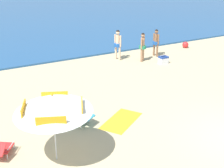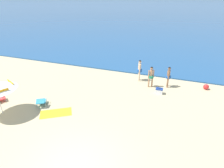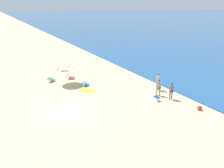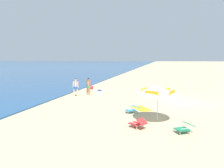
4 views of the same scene
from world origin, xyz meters
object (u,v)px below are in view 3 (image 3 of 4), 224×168
lounge_chair_beside_umbrella (70,77)px  person_wading_in (159,86)px  cooler_box (156,99)px  beach_towel (86,91)px  person_standing_near_shore (171,90)px  person_standing_beside (158,81)px  beach_umbrella_striped_main (65,68)px  beach_ball (200,108)px  lounge_chair_under_umbrella (85,83)px  lounge_chair_facing_sea (51,79)px

lounge_chair_beside_umbrella → person_wading_in: 10.58m
cooler_box → beach_towel: 7.09m
person_standing_near_shore → person_wading_in: (-1.22, -0.44, 0.01)m
person_standing_beside → cooler_box: person_standing_beside is taller
beach_umbrella_striped_main → cooler_box: size_ratio=6.34×
person_standing_near_shore → beach_ball: size_ratio=4.05×
beach_umbrella_striped_main → beach_towel: size_ratio=1.76×
person_wading_in → beach_ball: size_ratio=4.10×
lounge_chair_under_umbrella → beach_ball: 11.61m
beach_umbrella_striped_main → beach_ball: beach_umbrella_striped_main is taller
lounge_chair_beside_umbrella → beach_towel: bearing=3.0°
person_standing_near_shore → person_standing_beside: bearing=169.1°
lounge_chair_beside_umbrella → beach_ball: size_ratio=2.63×
beach_umbrella_striped_main → person_wading_in: bearing=42.2°
beach_umbrella_striped_main → lounge_chair_beside_umbrella: 2.29m
lounge_chair_facing_sea → person_standing_beside: (7.96, 8.90, 0.71)m
lounge_chair_beside_umbrella → lounge_chair_under_umbrella: bearing=12.8°
person_wading_in → beach_towel: person_wading_in is taller
person_standing_beside → cooler_box: 2.70m
beach_towel → beach_umbrella_striped_main: bearing=-158.1°
beach_umbrella_striped_main → lounge_chair_under_umbrella: bearing=46.8°
person_wading_in → beach_ball: bearing=14.3°
person_standing_near_shore → lounge_chair_beside_umbrella: bearing=-148.2°
lounge_chair_beside_umbrella → person_standing_near_shore: size_ratio=0.65×
person_standing_near_shore → person_wading_in: 1.29m
beach_towel → beach_ball: bearing=37.7°
lounge_chair_under_umbrella → cooler_box: size_ratio=2.01×
lounge_chair_under_umbrella → person_wading_in: person_wading_in is taller
lounge_chair_under_umbrella → lounge_chair_facing_sea: (-3.12, -2.89, -0.00)m
beach_umbrella_striped_main → person_standing_near_shore: (8.63, 7.16, -0.89)m
beach_umbrella_striped_main → person_standing_beside: beach_umbrella_striped_main is taller
cooler_box → beach_ball: cooler_box is taller
lounge_chair_beside_umbrella → person_standing_near_shore: 11.84m
lounge_chair_facing_sea → person_wading_in: bearing=41.6°
lounge_chair_under_umbrella → beach_towel: bearing=-17.8°
person_wading_in → beach_ball: person_wading_in is taller
lounge_chair_under_umbrella → lounge_chair_beside_umbrella: size_ratio=0.98×
lounge_chair_under_umbrella → beach_umbrella_striped_main: bearing=-133.2°
person_wading_in → cooler_box: person_wading_in is taller
person_standing_beside → person_wading_in: size_ratio=1.06×
lounge_chair_facing_sea → person_wading_in: size_ratio=0.63×
beach_ball → beach_towel: (-8.48, -6.57, -0.19)m
cooler_box → beach_umbrella_striped_main: bearing=-144.7°
person_standing_near_shore → beach_ball: person_standing_near_shore is taller
person_standing_beside → lounge_chair_facing_sea: bearing=-131.8°
person_standing_near_shore → cooler_box: bearing=-107.4°
beach_umbrella_striped_main → lounge_chair_facing_sea: bearing=-141.4°
cooler_box → beach_towel: size_ratio=0.28×
lounge_chair_under_umbrella → cooler_box: 7.93m
beach_ball → beach_towel: 10.73m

